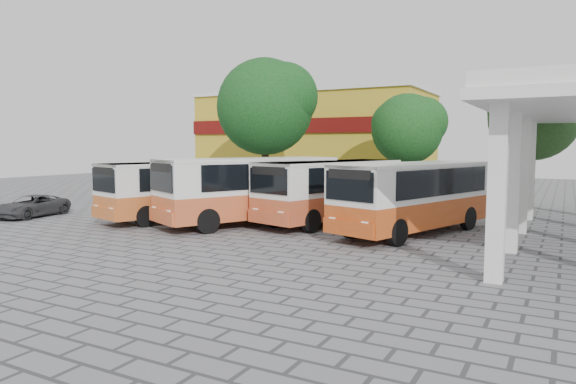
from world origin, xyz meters
The scene contains 10 objects.
ground centered at (0.00, 0.00, 0.00)m, with size 90.00×90.00×0.00m, color slate.
shophouse_block centered at (-11.00, 25.99, 4.16)m, with size 20.40×10.40×8.30m.
bus_far_left centered at (-7.16, 2.54, 1.62)m, with size 4.44×8.21×2.79m.
bus_centre_left centered at (-3.26, 2.77, 1.75)m, with size 5.92×9.03×3.03m.
bus_centre_right centered at (-0.11, 4.82, 1.67)m, with size 4.49×8.47×2.89m.
bus_far_right centered at (3.96, 3.82, 1.68)m, with size 4.83×8.56×2.90m.
tree_left centered at (-8.68, 13.33, 6.42)m, with size 6.87×6.54×9.48m.
tree_middle centered at (0.28, 16.23, 4.80)m, with size 4.81×4.58×6.95m.
tree_right centered at (7.80, 13.99, 5.28)m, with size 4.94×4.70×7.49m.
parked_car centered at (-14.31, -0.42, 0.54)m, with size 1.81×3.92×1.09m, color #353537.
Camera 1 is at (9.43, -16.84, 3.63)m, focal length 32.00 mm.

